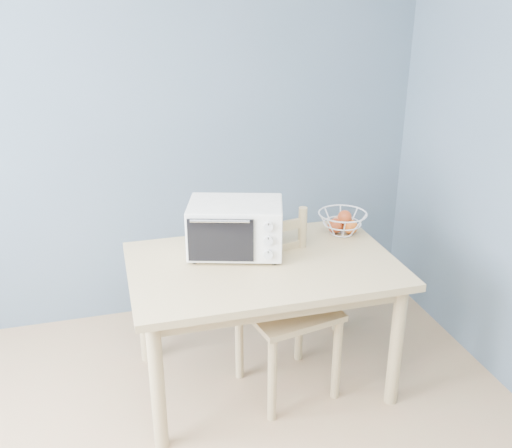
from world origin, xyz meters
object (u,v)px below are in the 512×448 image
object	(u,v)px
toaster_oven	(232,227)
dining_chair	(283,308)
dining_table	(263,279)
fruit_basket	(342,222)

from	to	relation	value
toaster_oven	dining_chair	world-z (taller)	toaster_oven
dining_table	toaster_oven	distance (m)	0.32
dining_chair	fruit_basket	bearing A→B (deg)	22.12
dining_table	fruit_basket	size ratio (longest dim) A/B	3.91
dining_table	toaster_oven	world-z (taller)	toaster_oven
dining_table	fruit_basket	world-z (taller)	fruit_basket
fruit_basket	dining_chair	size ratio (longest dim) A/B	0.36
fruit_basket	toaster_oven	bearing A→B (deg)	-172.07
dining_table	toaster_oven	bearing A→B (deg)	131.19
toaster_oven	dining_chair	xyz separation A→B (m)	(0.23, -0.20, -0.42)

